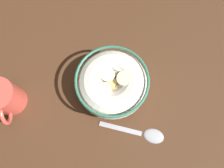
# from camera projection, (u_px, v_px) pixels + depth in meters

# --- Properties ---
(ground_plane) EXTENTS (1.30, 1.30, 0.02)m
(ground_plane) POSITION_uv_depth(u_px,v_px,m) (112.00, 89.00, 0.51)
(ground_plane) COLOR #472B19
(cereal_bowl) EXTENTS (0.15, 0.15, 0.06)m
(cereal_bowl) POSITION_uv_depth(u_px,v_px,m) (112.00, 83.00, 0.47)
(cereal_bowl) COLOR silver
(cereal_bowl) RESTS_ON ground_plane
(spoon) EXTENTS (0.08, 0.13, 0.01)m
(spoon) POSITION_uv_depth(u_px,v_px,m) (146.00, 134.00, 0.47)
(spoon) COLOR #A5A5AD
(spoon) RESTS_ON ground_plane
(coffee_mug) EXTENTS (0.09, 0.07, 0.08)m
(coffee_mug) POSITION_uv_depth(u_px,v_px,m) (5.00, 98.00, 0.46)
(coffee_mug) COLOR #D84C3F
(coffee_mug) RESTS_ON ground_plane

